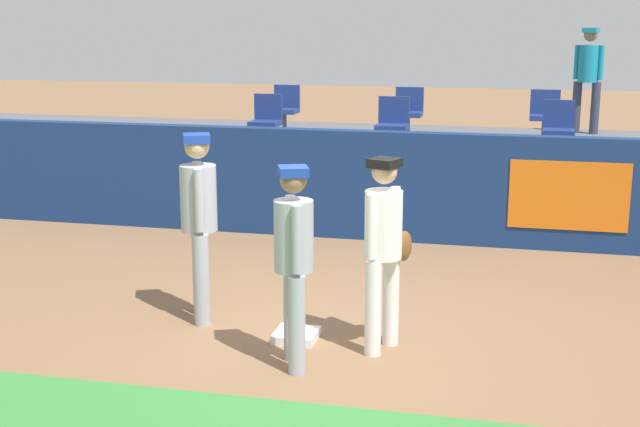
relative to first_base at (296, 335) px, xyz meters
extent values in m
plane|color=#846042|center=(0.19, -0.11, -0.04)|extent=(60.00, 60.00, 0.00)
cube|color=white|center=(0.00, 0.00, 0.00)|extent=(0.40, 0.40, 0.08)
cylinder|color=white|center=(0.89, 0.09, 0.40)|extent=(0.15, 0.15, 0.87)
cylinder|color=white|center=(0.77, -0.21, 0.40)|extent=(0.15, 0.15, 0.87)
cylinder|color=white|center=(0.83, -0.06, 1.14)|extent=(0.44, 0.44, 0.61)
sphere|color=tan|center=(0.83, -0.06, 1.62)|extent=(0.23, 0.23, 0.23)
cube|color=black|center=(0.83, -0.06, 1.69)|extent=(0.31, 0.31, 0.08)
cylinder|color=white|center=(0.90, 0.13, 1.16)|extent=(0.09, 0.09, 0.58)
cylinder|color=white|center=(0.75, -0.25, 1.16)|extent=(0.09, 0.09, 0.58)
ellipsoid|color=brown|center=(0.99, 0.09, 0.91)|extent=(0.19, 0.23, 0.28)
cylinder|color=#9EA3AD|center=(0.09, -0.48, 0.40)|extent=(0.15, 0.15, 0.87)
cylinder|color=#9EA3AD|center=(0.21, -0.77, 0.40)|extent=(0.15, 0.15, 0.87)
cylinder|color=#9EA3AD|center=(0.15, -0.62, 1.14)|extent=(0.44, 0.44, 0.61)
sphere|color=#8C6647|center=(0.15, -0.62, 1.62)|extent=(0.23, 0.23, 0.23)
cube|color=#193899|center=(0.15, -0.62, 1.69)|extent=(0.31, 0.31, 0.08)
cylinder|color=#9EA3AD|center=(0.07, -0.43, 1.16)|extent=(0.09, 0.09, 0.57)
cylinder|color=#9EA3AD|center=(0.23, -0.81, 1.16)|extent=(0.09, 0.09, 0.57)
cylinder|color=#9EA3AD|center=(-1.13, 0.48, 0.42)|extent=(0.16, 0.16, 0.92)
cylinder|color=#9EA3AD|center=(-1.00, 0.17, 0.42)|extent=(0.16, 0.16, 0.92)
cylinder|color=#9EA3AD|center=(-1.07, 0.33, 1.21)|extent=(0.47, 0.47, 0.65)
sphere|color=tan|center=(-1.07, 0.33, 1.72)|extent=(0.24, 0.24, 0.24)
cube|color=#193899|center=(-1.07, 0.33, 1.80)|extent=(0.33, 0.33, 0.08)
cylinder|color=#9EA3AD|center=(-1.15, 0.53, 1.23)|extent=(0.09, 0.09, 0.61)
cylinder|color=#9EA3AD|center=(-0.98, 0.13, 1.23)|extent=(0.09, 0.09, 0.61)
cube|color=navy|center=(0.19, 3.91, 0.70)|extent=(18.00, 0.24, 1.49)
cube|color=orange|center=(2.62, 3.79, 0.70)|extent=(1.50, 0.02, 0.89)
cube|color=#59595E|center=(0.19, 6.48, 0.45)|extent=(18.00, 4.80, 0.97)
cylinder|color=#4C4C51|center=(0.11, 7.08, 1.13)|extent=(0.08, 0.08, 0.40)
cube|color=navy|center=(0.11, 7.08, 1.33)|extent=(0.48, 0.44, 0.08)
cube|color=navy|center=(0.11, 7.27, 1.57)|extent=(0.48, 0.06, 0.40)
cylinder|color=#4C4C51|center=(-2.06, 7.08, 1.13)|extent=(0.08, 0.08, 0.40)
cube|color=navy|center=(-2.06, 7.08, 1.33)|extent=(0.46, 0.44, 0.08)
cube|color=navy|center=(-2.06, 7.27, 1.57)|extent=(0.46, 0.06, 0.40)
cylinder|color=#4C4C51|center=(-1.87, 5.28, 1.13)|extent=(0.08, 0.08, 0.40)
cube|color=navy|center=(-1.87, 5.28, 1.33)|extent=(0.44, 0.44, 0.08)
cube|color=navy|center=(-1.87, 5.47, 1.57)|extent=(0.44, 0.06, 0.40)
cylinder|color=#4C4C51|center=(0.11, 5.28, 1.13)|extent=(0.08, 0.08, 0.40)
cube|color=navy|center=(0.11, 5.28, 1.33)|extent=(0.47, 0.44, 0.08)
cube|color=navy|center=(0.11, 5.47, 1.57)|extent=(0.47, 0.06, 0.40)
cylinder|color=#4C4C51|center=(2.36, 7.08, 1.13)|extent=(0.08, 0.08, 0.40)
cube|color=navy|center=(2.36, 7.08, 1.33)|extent=(0.48, 0.44, 0.08)
cube|color=navy|center=(2.36, 7.27, 1.57)|extent=(0.48, 0.06, 0.40)
cylinder|color=#4C4C51|center=(2.51, 5.28, 1.13)|extent=(0.08, 0.08, 0.40)
cube|color=navy|center=(2.51, 5.28, 1.33)|extent=(0.44, 0.44, 0.08)
cube|color=navy|center=(2.51, 5.47, 1.57)|extent=(0.44, 0.06, 0.40)
cylinder|color=#33384C|center=(3.24, 8.30, 1.38)|extent=(0.15, 0.15, 0.90)
cylinder|color=#33384C|center=(2.93, 8.41, 1.38)|extent=(0.15, 0.15, 0.90)
cylinder|color=teal|center=(3.08, 8.36, 2.14)|extent=(0.44, 0.44, 0.63)
sphere|color=#8C6647|center=(3.08, 8.36, 2.64)|extent=(0.23, 0.23, 0.23)
cube|color=teal|center=(3.08, 8.36, 2.71)|extent=(0.32, 0.32, 0.08)
cylinder|color=teal|center=(3.28, 8.29, 2.16)|extent=(0.09, 0.09, 0.59)
cylinder|color=teal|center=(2.89, 8.43, 2.16)|extent=(0.09, 0.09, 0.59)
camera|label=1|loc=(1.96, -7.41, 2.95)|focal=48.23mm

